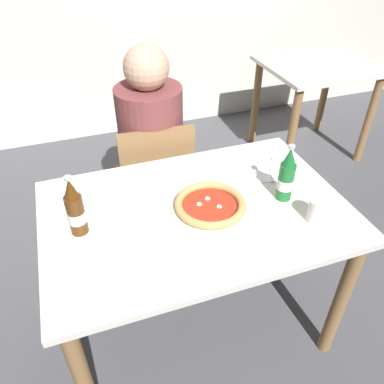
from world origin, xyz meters
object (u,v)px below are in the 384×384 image
pizza_margherita_near (210,206)px  diner_seated (153,160)px  dining_table_main (196,230)px  paper_cup (317,211)px  beer_bottle_left (286,177)px  chair_behind_table (156,180)px  beer_bottle_center (75,210)px  napkin_with_cutlery (275,171)px  dining_table_background (315,84)px

pizza_margherita_near → diner_seated: bearing=95.5°
dining_table_main → paper_cup: bearing=-27.3°
beer_bottle_left → chair_behind_table: bearing=120.2°
beer_bottle_center → chair_behind_table: bearing=53.8°
diner_seated → pizza_margherita_near: 0.71m
chair_behind_table → napkin_with_cutlery: 0.71m
beer_bottle_center → napkin_with_cutlery: (0.88, 0.11, -0.10)m
beer_bottle_center → dining_table_main: bearing=-3.0°
diner_seated → beer_bottle_center: 0.82m
chair_behind_table → beer_bottle_center: 0.82m
dining_table_background → napkin_with_cutlery: bearing=-131.3°
dining_table_background → dining_table_main: bearing=-138.2°
diner_seated → pizza_margherita_near: bearing=-84.5°
diner_seated → beer_bottle_left: 0.85m
beer_bottle_left → pizza_margherita_near: bearing=175.4°
pizza_margherita_near → napkin_with_cutlery: 0.41m
pizza_margherita_near → beer_bottle_left: bearing=-4.6°
chair_behind_table → pizza_margherita_near: chair_behind_table is taller
dining_table_background → beer_bottle_center: 2.29m
diner_seated → beer_bottle_center: diner_seated is taller
dining_table_main → chair_behind_table: chair_behind_table is taller
beer_bottle_left → paper_cup: bearing=-74.5°
pizza_margherita_near → beer_bottle_center: bearing=174.9°
chair_behind_table → pizza_margherita_near: 0.70m
dining_table_main → beer_bottle_center: beer_bottle_center is taller
chair_behind_table → napkin_with_cutlery: bearing=136.7°
pizza_margherita_near → beer_bottle_left: (0.31, -0.02, 0.08)m
beer_bottle_left → paper_cup: size_ratio=2.60×
napkin_with_cutlery → paper_cup: 0.35m
dining_table_background → beer_bottle_left: 1.74m
dining_table_main → dining_table_background: (1.44, 1.29, -0.04)m
chair_behind_table → pizza_margherita_near: bearing=99.7°
napkin_with_cutlery → pizza_margherita_near: bearing=-157.6°
dining_table_main → diner_seated: (-0.02, 0.66, -0.05)m
dining_table_background → beer_bottle_center: (-1.89, -1.27, 0.26)m
dining_table_main → napkin_with_cutlery: napkin_with_cutlery is taller
beer_bottle_center → napkin_with_cutlery: size_ratio=1.08×
dining_table_main → diner_seated: diner_seated is taller
diner_seated → napkin_with_cutlery: size_ratio=5.29×
beer_bottle_left → beer_bottle_center: bearing=175.1°
beer_bottle_center → paper_cup: 0.89m
beer_bottle_left → beer_bottle_center: 0.81m
beer_bottle_left → napkin_with_cutlery: size_ratio=1.08×
pizza_margherita_near → napkin_with_cutlery: (0.38, 0.16, -0.02)m
dining_table_main → pizza_margherita_near: size_ratio=3.92×
beer_bottle_left → paper_cup: beer_bottle_left is taller
dining_table_main → beer_bottle_left: beer_bottle_left is taller
dining_table_background → beer_bottle_left: (-1.08, -1.34, 0.26)m
pizza_margherita_near → napkin_with_cutlery: size_ratio=1.34×
dining_table_main → napkin_with_cutlery: size_ratio=5.25×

